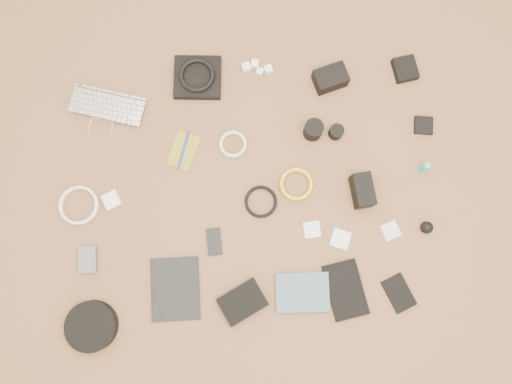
{
  "coord_description": "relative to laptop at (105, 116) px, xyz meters",
  "views": [
    {
      "loc": [
        0.0,
        -0.28,
        1.88
      ],
      "look_at": [
        0.03,
        0.01,
        0.02
      ],
      "focal_mm": 35.0,
      "sensor_mm": 36.0,
      "label": 1
    }
  ],
  "objects": [
    {
      "name": "notebook_olive",
      "position": [
        0.29,
        -0.17,
        -0.01
      ],
      "size": [
        0.15,
        0.17,
        0.01
      ],
      "primitive_type": "cube",
      "rotation": [
        0.0,
        0.0,
        -0.44
      ],
      "color": "olive",
      "rests_on": "ground"
    },
    {
      "name": "phone",
      "position": [
        0.38,
        -0.53,
        -0.01
      ],
      "size": [
        0.06,
        0.1,
        0.01
      ],
      "primitive_type": "cube",
      "rotation": [
        0.0,
        0.0,
        0.02
      ],
      "color": "black",
      "rests_on": "ground"
    },
    {
      "name": "notebook_black_b",
      "position": [
        1.04,
        -0.78,
        -0.01
      ],
      "size": [
        0.12,
        0.15,
        0.01
      ],
      "primitive_type": "cube",
      "rotation": [
        0.0,
        0.0,
        0.36
      ],
      "color": "black",
      "rests_on": "ground"
    },
    {
      "name": "laptop",
      "position": [
        0.0,
        0.0,
        0.0
      ],
      "size": [
        0.34,
        0.28,
        0.02
      ],
      "primitive_type": "imported",
      "rotation": [
        0.0,
        0.0,
        -0.32
      ],
      "color": "#BCBCC1",
      "rests_on": "ground"
    },
    {
      "name": "lens_a",
      "position": [
        0.8,
        -0.14,
        0.03
      ],
      "size": [
        0.09,
        0.09,
        0.08
      ],
      "primitive_type": "cylinder",
      "rotation": [
        0.0,
        0.0,
        -0.38
      ],
      "color": "black",
      "rests_on": "ground"
    },
    {
      "name": "headphones",
      "position": [
        0.37,
        0.12,
        0.03
      ],
      "size": [
        0.15,
        0.15,
        0.02
      ],
      "primitive_type": "torus",
      "rotation": [
        0.0,
        0.0,
        -0.08
      ],
      "color": "black",
      "rests_on": "headphone_pouch"
    },
    {
      "name": "charger_c",
      "position": [
        0.65,
        0.13,
        0.0
      ],
      "size": [
        0.04,
        0.04,
        0.03
      ],
      "primitive_type": "cube",
      "rotation": [
        0.0,
        0.0,
        0.23
      ],
      "color": "white",
      "rests_on": "ground"
    },
    {
      "name": "cable_white_a",
      "position": [
        0.49,
        -0.16,
        -0.01
      ],
      "size": [
        0.14,
        0.14,
        0.01
      ],
      "primitive_type": "torus",
      "rotation": [
        0.0,
        0.0,
        0.38
      ],
      "color": "silver",
      "rests_on": "ground"
    },
    {
      "name": "headphone_case",
      "position": [
        -0.08,
        -0.79,
        0.01
      ],
      "size": [
        0.24,
        0.24,
        0.05
      ],
      "primitive_type": "cylinder",
      "rotation": [
        0.0,
        0.0,
        0.43
      ],
      "color": "black",
      "rests_on": "ground"
    },
    {
      "name": "filter_case_right",
      "position": [
        1.05,
        -0.55,
        -0.01
      ],
      "size": [
        0.08,
        0.08,
        0.01
      ],
      "primitive_type": "cube",
      "rotation": [
        0.0,
        0.0,
        0.31
      ],
      "color": "silver",
      "rests_on": "ground"
    },
    {
      "name": "dslr_camera",
      "position": [
        0.89,
        0.06,
        0.02
      ],
      "size": [
        0.14,
        0.11,
        0.07
      ],
      "primitive_type": "cube",
      "rotation": [
        0.0,
        0.0,
        0.25
      ],
      "color": "black",
      "rests_on": "ground"
    },
    {
      "name": "battery_charger",
      "position": [
        -0.09,
        -0.55,
        0.0
      ],
      "size": [
        0.07,
        0.1,
        0.03
      ],
      "primitive_type": "cube",
      "rotation": [
        0.0,
        0.0,
        -0.05
      ],
      "color": "#545459",
      "rests_on": "ground"
    },
    {
      "name": "room_shell",
      "position": [
        0.53,
        -0.37,
        1.24
      ],
      "size": [
        4.04,
        4.04,
        2.58
      ],
      "color": "brown",
      "rests_on": "ground"
    },
    {
      "name": "filter_case_left",
      "position": [
        0.75,
        -0.52,
        -0.01
      ],
      "size": [
        0.06,
        0.06,
        0.01
      ],
      "primitive_type": "cube",
      "rotation": [
        0.0,
        0.0,
        0.03
      ],
      "color": "silver",
      "rests_on": "ground"
    },
    {
      "name": "filter_case_mid",
      "position": [
        0.85,
        -0.56,
        -0.01
      ],
      "size": [
        0.09,
        0.09,
        0.01
      ],
      "primitive_type": "cube",
      "rotation": [
        0.0,
        0.0,
        -0.43
      ],
      "color": "silver",
      "rests_on": "ground"
    },
    {
      "name": "lens_b",
      "position": [
        0.88,
        -0.16,
        0.01
      ],
      "size": [
        0.07,
        0.07,
        0.05
      ],
      "primitive_type": "cylinder",
      "rotation": [
        0.0,
        0.0,
        -0.29
      ],
      "color": "black",
      "rests_on": "ground"
    },
    {
      "name": "card_reader",
      "position": [
        1.23,
        -0.16,
        -0.0
      ],
      "size": [
        0.08,
        0.08,
        0.02
      ],
      "primitive_type": "cube",
      "rotation": [
        0.0,
        0.0,
        -0.17
      ],
      "color": "black",
      "rests_on": "ground"
    },
    {
      "name": "pen_blue",
      "position": [
        0.29,
        -0.17,
        0.0
      ],
      "size": [
        0.06,
        0.15,
        0.01
      ],
      "primitive_type": "cylinder",
      "rotation": [
        1.57,
        0.0,
        -0.35
      ],
      "color": "#132FA1",
      "rests_on": "notebook_olive"
    },
    {
      "name": "paperback",
      "position": [
        0.68,
        -0.82,
        -0.0
      ],
      "size": [
        0.2,
        0.16,
        0.02
      ],
      "primitive_type": "imported",
      "rotation": [
        0.0,
        0.0,
        1.51
      ],
      "color": "#425970",
      "rests_on": "ground"
    },
    {
      "name": "notebook_black_a",
      "position": [
        0.85,
        -0.75,
        -0.0
      ],
      "size": [
        0.16,
        0.22,
        0.01
      ],
      "primitive_type": "cube",
      "rotation": [
        0.0,
        0.0,
        0.15
      ],
      "color": "black",
      "rests_on": "ground"
    },
    {
      "name": "air_blower",
      "position": [
        1.18,
        -0.55,
        0.01
      ],
      "size": [
        0.06,
        0.06,
        0.05
      ],
      "primitive_type": "sphere",
      "rotation": [
        0.0,
        0.0,
        -0.37
      ],
      "color": "black",
      "rests_on": "ground"
    },
    {
      "name": "lens_cleaner",
      "position": [
        1.19,
        -0.33,
        0.03
      ],
      "size": [
        0.03,
        0.03,
        0.08
      ],
      "primitive_type": "cylinder",
      "rotation": [
        0.0,
        0.0,
        -0.3
      ],
      "color": "#1BB3B3",
      "rests_on": "ground"
    },
    {
      "name": "power_brick",
      "position": [
        0.01,
        -0.33,
        0.0
      ],
      "size": [
        0.08,
        0.08,
        0.03
      ],
      "primitive_type": "cube",
      "rotation": [
        0.0,
        0.0,
        0.37
      ],
      "color": "white",
      "rests_on": "ground"
    },
    {
      "name": "charger_d",
      "position": [
        0.62,
        0.12,
        0.0
      ],
      "size": [
        0.03,
        0.03,
        0.02
      ],
      "primitive_type": "cube",
      "rotation": [
        0.0,
        0.0,
        -0.41
      ],
      "color": "white",
      "rests_on": "ground"
    },
    {
      "name": "flash",
      "position": [
        0.95,
        -0.4,
        0.04
      ],
      "size": [
        0.08,
        0.13,
        0.09
      ],
      "primitive_type": "cube",
      "rotation": [
        0.0,
        0.0,
        0.08
      ],
      "color": "black",
      "rests_on": "ground"
    },
    {
      "name": "drive_case",
      "position": [
        0.47,
        -0.76,
        0.01
      ],
      "size": [
        0.19,
        0.17,
        0.04
      ],
      "primitive_type": "cube",
      "rotation": [
        0.0,
        0.0,
        0.43
      ],
      "color": "black",
      "rests_on": "ground"
    },
    {
      "name": "cable_white_b",
      "position": [
        -0.12,
        -0.34,
        -0.01
      ],
      "size": [
        0.18,
        0.18,
        0.01
      ],
      "primitive_type": "torus",
      "rotation": [
        0.0,
        0.0,
        0.28
      ],
      "color": "silver",
      "rests_on": "ground"
    },
    {
      "name": "charger_b",
      "position": [
        0.6,
        0.15,
        0.0
      ],
      "size": [
        0.04,
        0.04,
        0.03
      ],
      "primitive_type": "cube",
      "rotation": [
        0.0,
        0.0,
        -0.23
      ],
      "color": "white",
      "rests_on": "ground"
    },
    {
      "name": "tablet",
      "position": [
        0.22,
        -0.69,
        -0.01
      ],
      "size": [
        0.19,
        0.24,
        0.01
      ],
      "primitive_type": "cube",
      "rotation": [
        0.0,
        0.0,
        -0.04
      ],
      "color": "black",
      "rests_on": "ground"
    },
    {
      "name": "headphone_pouch",
      "position": [
        0.37,
        0.12,
        0.0
      ],
      "size": [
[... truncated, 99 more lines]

